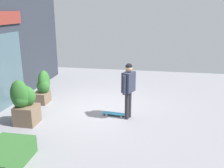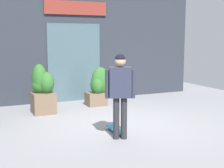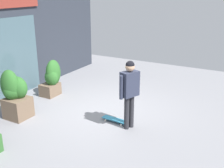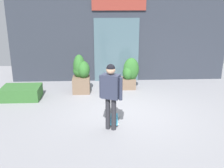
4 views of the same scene
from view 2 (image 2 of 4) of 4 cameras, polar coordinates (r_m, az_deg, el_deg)
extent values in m
plane|color=gray|center=(7.90, 1.71, -7.14)|extent=(12.00, 12.00, 0.00)
cube|color=#2D333D|center=(10.80, -6.46, 7.51)|extent=(8.75, 0.25, 3.93)
cube|color=#47606B|center=(10.66, -6.76, 3.82)|extent=(1.80, 0.06, 2.56)
cube|color=maroon|center=(10.68, -6.44, 13.38)|extent=(2.10, 0.05, 0.44)
cylinder|color=#28282D|center=(6.67, 0.77, -6.13)|extent=(0.13, 0.13, 0.88)
cylinder|color=#28282D|center=(6.67, 2.15, -6.12)|extent=(0.13, 0.13, 0.88)
cube|color=#2D3347|center=(6.52, 1.48, 0.31)|extent=(0.51, 0.41, 0.63)
cylinder|color=#2D3347|center=(6.52, -0.86, 0.00)|extent=(0.09, 0.09, 0.60)
cylinder|color=#2D3347|center=(6.55, 3.81, 0.02)|extent=(0.09, 0.09, 0.60)
sphere|color=tan|center=(6.48, 1.50, 4.11)|extent=(0.23, 0.23, 0.23)
sphere|color=black|center=(6.47, 1.50, 4.47)|extent=(0.22, 0.22, 0.22)
cube|color=teal|center=(7.21, 0.66, -8.10)|extent=(0.26, 0.79, 0.02)
cylinder|color=silver|center=(7.41, -0.87, -7.98)|extent=(0.03, 0.06, 0.05)
cylinder|color=silver|center=(7.48, 0.78, -7.81)|extent=(0.03, 0.06, 0.05)
cylinder|color=silver|center=(6.96, 0.53, -9.06)|extent=(0.03, 0.06, 0.05)
cylinder|color=silver|center=(7.04, 2.28, -8.85)|extent=(0.03, 0.06, 0.05)
cube|color=brown|center=(9.98, -2.89, -2.67)|extent=(0.60, 0.49, 0.41)
ellipsoid|color=#2D6628|center=(9.86, -2.08, 0.55)|extent=(0.58, 0.39, 0.86)
ellipsoid|color=#2D6628|center=(9.81, -2.70, -0.27)|extent=(0.39, 0.48, 0.55)
cube|color=brown|center=(9.13, -12.18, -3.35)|extent=(0.61, 0.62, 0.58)
ellipsoid|color=#2D6628|center=(9.09, -11.75, 0.16)|extent=(0.45, 0.59, 0.63)
ellipsoid|color=#2D6628|center=(9.14, -12.45, -0.11)|extent=(0.57, 0.50, 0.52)
ellipsoid|color=#2D6628|center=(9.14, -12.88, 0.80)|extent=(0.43, 0.55, 0.87)
camera|label=1|loc=(6.78, -67.73, 13.58)|focal=39.75mm
camera|label=3|loc=(4.45, -70.76, 20.00)|focal=44.13mm
camera|label=4|loc=(2.96, 84.97, 26.83)|focal=43.56mm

